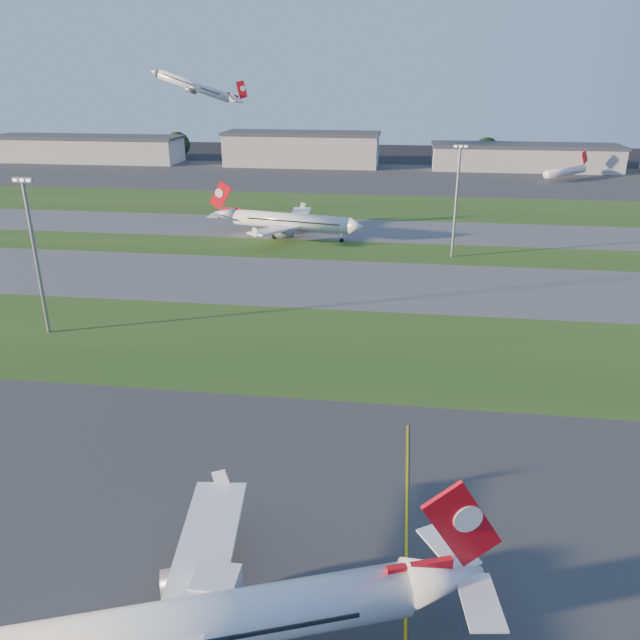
% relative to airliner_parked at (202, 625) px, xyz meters
% --- Properties ---
extents(ground, '(700.00, 700.00, 0.00)m').
position_rel_airliner_parked_xyz_m(ground, '(9.55, 6.00, -4.25)').
color(ground, black).
rests_on(ground, ground).
extents(apron_near, '(300.00, 70.00, 0.01)m').
position_rel_airliner_parked_xyz_m(apron_near, '(9.55, 6.00, -4.25)').
color(apron_near, '#333335').
rests_on(apron_near, ground).
extents(grass_strip_a, '(300.00, 34.00, 0.01)m').
position_rel_airliner_parked_xyz_m(grass_strip_a, '(9.55, 58.00, -4.25)').
color(grass_strip_a, '#254C19').
rests_on(grass_strip_a, ground).
extents(taxiway_a, '(300.00, 32.00, 0.01)m').
position_rel_airliner_parked_xyz_m(taxiway_a, '(9.55, 91.00, -4.25)').
color(taxiway_a, '#515154').
rests_on(taxiway_a, ground).
extents(grass_strip_b, '(300.00, 18.00, 0.01)m').
position_rel_airliner_parked_xyz_m(grass_strip_b, '(9.55, 116.00, -4.25)').
color(grass_strip_b, '#254C19').
rests_on(grass_strip_b, ground).
extents(taxiway_b, '(300.00, 26.00, 0.01)m').
position_rel_airliner_parked_xyz_m(taxiway_b, '(9.55, 138.00, -4.25)').
color(taxiway_b, '#515154').
rests_on(taxiway_b, ground).
extents(grass_strip_c, '(300.00, 40.00, 0.01)m').
position_rel_airliner_parked_xyz_m(grass_strip_c, '(9.55, 171.00, -4.25)').
color(grass_strip_c, '#254C19').
rests_on(grass_strip_c, ground).
extents(apron_far, '(400.00, 80.00, 0.01)m').
position_rel_airliner_parked_xyz_m(apron_far, '(9.55, 231.00, -4.25)').
color(apron_far, '#333335').
rests_on(apron_far, ground).
extents(yellow_line, '(0.25, 60.00, 0.02)m').
position_rel_airliner_parked_xyz_m(yellow_line, '(14.55, 6.00, -4.25)').
color(yellow_line, gold).
rests_on(yellow_line, ground).
extents(airliner_parked, '(37.14, 31.42, 12.11)m').
position_rel_airliner_parked_xyz_m(airliner_parked, '(0.00, 0.00, 0.00)').
color(airliner_parked, white).
rests_on(airliner_parked, ground).
extents(airliner_taxiing, '(39.43, 33.12, 12.43)m').
position_rel_airliner_parked_xyz_m(airliner_taxiing, '(-16.69, 126.86, 0.11)').
color(airliner_taxiing, white).
rests_on(airliner_taxiing, ground).
extents(airliner_departing, '(34.09, 28.58, 10.83)m').
position_rel_airliner_parked_xyz_m(airliner_departing, '(-70.13, 218.05, 31.16)').
color(airliner_departing, white).
extents(mini_jet_near, '(21.21, 21.69, 9.48)m').
position_rel_airliner_parked_xyz_m(mini_jet_near, '(76.79, 235.44, -0.97)').
color(mini_jet_near, white).
rests_on(mini_jet_near, ground).
extents(light_mast_west, '(3.20, 0.70, 25.80)m').
position_rel_airliner_parked_xyz_m(light_mast_west, '(-45.45, 58.00, 10.56)').
color(light_mast_west, gray).
rests_on(light_mast_west, ground).
extents(light_mast_centre, '(3.20, 0.70, 25.80)m').
position_rel_airliner_parked_xyz_m(light_mast_centre, '(24.55, 114.00, 10.56)').
color(light_mast_centre, gray).
rests_on(light_mast_centre, ground).
extents(hangar_far_west, '(91.80, 23.00, 12.20)m').
position_rel_airliner_parked_xyz_m(hangar_far_west, '(-140.45, 261.00, 1.89)').
color(hangar_far_west, '#A0A3A8').
rests_on(hangar_far_west, ground).
extents(hangar_west, '(71.40, 23.00, 15.20)m').
position_rel_airliner_parked_xyz_m(hangar_west, '(-35.45, 261.00, 3.39)').
color(hangar_west, '#A0A3A8').
rests_on(hangar_west, ground).
extents(hangar_east, '(81.60, 23.00, 11.20)m').
position_rel_airliner_parked_xyz_m(hangar_east, '(64.55, 261.00, 1.38)').
color(hangar_east, '#A0A3A8').
rests_on(hangar_east, ground).
extents(tree_far_west, '(11.00, 11.00, 12.00)m').
position_rel_airliner_parked_xyz_m(tree_far_west, '(-180.45, 274.00, 2.24)').
color(tree_far_west, black).
rests_on(tree_far_west, ground).
extents(tree_west, '(12.10, 12.10, 13.20)m').
position_rel_airliner_parked_xyz_m(tree_west, '(-100.45, 276.00, 2.89)').
color(tree_west, black).
rests_on(tree_west, ground).
extents(tree_mid_west, '(9.90, 9.90, 10.80)m').
position_rel_airliner_parked_xyz_m(tree_mid_west, '(-10.45, 272.00, 1.58)').
color(tree_mid_west, black).
rests_on(tree_mid_west, ground).
extents(tree_mid_east, '(11.55, 11.55, 12.60)m').
position_rel_airliner_parked_xyz_m(tree_mid_east, '(49.55, 275.00, 2.56)').
color(tree_mid_east, black).
rests_on(tree_mid_east, ground).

